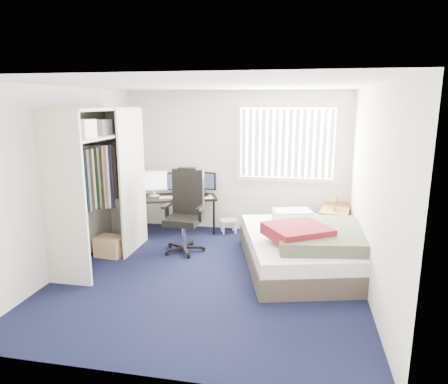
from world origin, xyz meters
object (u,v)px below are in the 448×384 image
desk (178,194)px  nightstand (335,211)px  bed (306,246)px  office_chair (186,219)px

desk → nightstand: desk is taller
nightstand → bed: bearing=-112.7°
bed → office_chair: bearing=170.2°
office_chair → nightstand: 2.48m
bed → nightstand: bearing=67.3°
office_chair → bed: 1.90m
desk → office_chair: size_ratio=1.12×
nightstand → bed: 1.26m
desk → bed: desk is taller
nightstand → bed: size_ratio=0.37×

